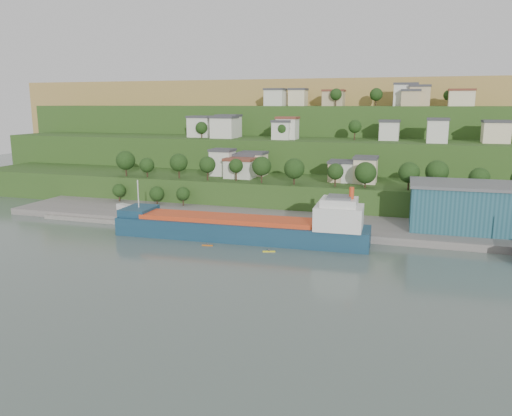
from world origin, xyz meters
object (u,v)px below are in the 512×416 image
at_px(cargo_ship_near, 247,230).
at_px(caravan, 125,208).
at_px(kayak_orange, 207,245).
at_px(warehouse, 468,206).

relative_size(cargo_ship_near, caravan, 11.86).
bearing_deg(caravan, cargo_ship_near, 3.20).
distance_m(caravan, kayak_orange, 46.03).
distance_m(cargo_ship_near, warehouse, 60.83).
height_order(cargo_ship_near, warehouse, cargo_ship_near).
xyz_separation_m(cargo_ship_near, warehouse, (56.34, 22.23, 5.60)).
xyz_separation_m(warehouse, caravan, (-103.64, -6.89, -5.87)).
height_order(cargo_ship_near, caravan, cargo_ship_near).
distance_m(cargo_ship_near, caravan, 49.73).
bearing_deg(cargo_ship_near, caravan, 159.71).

